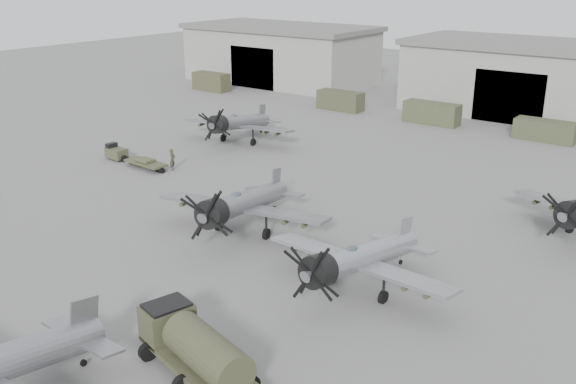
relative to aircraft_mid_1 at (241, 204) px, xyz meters
name	(u,v)px	position (x,y,z in m)	size (l,w,h in m)	color
ground	(131,326)	(3.17, -12.21, -2.21)	(220.00, 220.00, 0.00)	slate
hangar_left	(280,54)	(-34.83, 49.76, 2.16)	(29.00, 14.80, 8.70)	#98978E
hangar_center	(529,78)	(3.17, 49.76, 2.16)	(29.00, 14.80, 8.70)	#98978E
support_truck_0	(211,82)	(-38.38, 37.79, -0.92)	(5.67, 2.20, 2.58)	#44442C
support_truck_2	(340,101)	(-16.15, 37.79, -1.02)	(5.88, 2.20, 2.37)	#40432C
support_truck_3	(432,113)	(-3.74, 37.79, -0.98)	(6.41, 2.20, 2.45)	#434930
support_truck_4	(545,131)	(9.00, 37.79, -1.14)	(6.14, 2.20, 2.14)	#40462E
aircraft_mid_1	(241,204)	(0.00, 0.00, 0.00)	(12.24, 11.01, 4.86)	gray
aircraft_mid_2	(356,259)	(10.46, -2.44, -0.12)	(11.48, 10.33, 4.59)	#9D9FA6
aircraft_far_0	(237,123)	(-15.81, 17.68, -0.06)	(11.93, 10.74, 4.74)	gray
fuel_tanker	(196,346)	(8.81, -13.20, -0.68)	(7.28, 3.99, 2.67)	#40422B
tug_trailer	(127,157)	(-19.45, 6.47, -1.64)	(7.59, 1.83, 1.52)	#42452D
ground_crew	(172,159)	(-14.46, 7.42, -1.23)	(0.72, 0.47, 1.97)	#393E28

